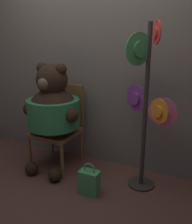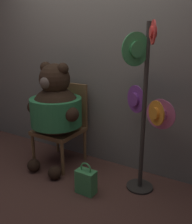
{
  "view_description": "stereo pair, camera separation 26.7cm",
  "coord_description": "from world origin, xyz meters",
  "px_view_note": "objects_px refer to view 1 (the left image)",
  "views": [
    {
      "loc": [
        1.3,
        -2.09,
        1.55
      ],
      "look_at": [
        0.21,
        0.22,
        0.77
      ],
      "focal_mm": 40.0,
      "sensor_mm": 36.0,
      "label": 1
    },
    {
      "loc": [
        1.53,
        -1.96,
        1.55
      ],
      "look_at": [
        0.21,
        0.22,
        0.77
      ],
      "focal_mm": 40.0,
      "sensor_mm": 36.0,
      "label": 2
    }
  ],
  "objects_px": {
    "hat_display_rack": "(147,104)",
    "chair": "(60,123)",
    "teddy_bear": "(53,110)",
    "handbag_on_ground": "(89,182)"
  },
  "relations": [
    {
      "from": "teddy_bear",
      "to": "handbag_on_ground",
      "type": "height_order",
      "value": "teddy_bear"
    },
    {
      "from": "chair",
      "to": "hat_display_rack",
      "type": "distance_m",
      "value": 1.18
    },
    {
      "from": "chair",
      "to": "handbag_on_ground",
      "type": "xyz_separation_m",
      "value": [
        0.65,
        -0.47,
        -0.39
      ]
    },
    {
      "from": "chair",
      "to": "teddy_bear",
      "type": "relative_size",
      "value": 0.78
    },
    {
      "from": "chair",
      "to": "handbag_on_ground",
      "type": "distance_m",
      "value": 0.89
    },
    {
      "from": "chair",
      "to": "teddy_bear",
      "type": "height_order",
      "value": "teddy_bear"
    },
    {
      "from": "hat_display_rack",
      "to": "handbag_on_ground",
      "type": "height_order",
      "value": "hat_display_rack"
    },
    {
      "from": "teddy_bear",
      "to": "handbag_on_ground",
      "type": "distance_m",
      "value": 0.91
    },
    {
      "from": "hat_display_rack",
      "to": "chair",
      "type": "bearing_deg",
      "value": 173.28
    },
    {
      "from": "teddy_bear",
      "to": "hat_display_rack",
      "type": "height_order",
      "value": "hat_display_rack"
    }
  ]
}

